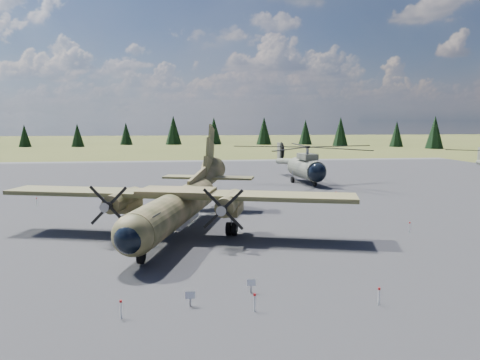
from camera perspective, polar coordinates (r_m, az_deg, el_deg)
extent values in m
plane|color=brown|center=(34.96, -5.05, -7.25)|extent=(500.00, 500.00, 0.00)
cube|color=slate|center=(44.71, -5.59, -4.05)|extent=(120.00, 120.00, 0.04)
cylinder|color=#3D4023|center=(35.67, -7.91, -3.49)|extent=(7.17, 16.74, 2.60)
sphere|color=#3D4023|center=(27.97, -12.86, -6.58)|extent=(3.15, 3.15, 2.54)
sphere|color=black|center=(27.52, -13.25, -6.92)|extent=(2.32, 2.32, 1.87)
cube|color=black|center=(29.17, -11.82, -4.59)|extent=(2.19, 1.94, 0.51)
cone|color=#3D4023|center=(45.98, -4.01, 0.20)|extent=(4.23, 6.83, 3.90)
cube|color=#ADAFB2|center=(36.75, -7.46, -4.86)|extent=(3.25, 5.83, 0.46)
cube|color=#313B1F|center=(35.93, -7.73, -1.68)|extent=(26.69, 10.56, 0.32)
cube|color=#3D4023|center=(35.90, -7.73, -1.36)|extent=(6.27, 4.76, 0.32)
cylinder|color=#3D4023|center=(37.15, -14.02, -2.34)|extent=(2.68, 5.02, 1.39)
cube|color=#3D4023|center=(37.93, -13.56, -3.05)|extent=(2.22, 3.41, 0.74)
cone|color=gray|center=(34.44, -15.96, -3.15)|extent=(0.91, 1.00, 0.70)
cylinder|color=black|center=(38.23, -13.49, -5.38)|extent=(1.07, 1.21, 1.02)
cylinder|color=#3D4023|center=(34.79, -1.24, -2.76)|extent=(2.68, 5.02, 1.39)
cube|color=#3D4023|center=(35.62, -1.03, -3.51)|extent=(2.22, 3.41, 0.74)
cone|color=gray|center=(31.88, -2.19, -3.69)|extent=(0.91, 1.00, 0.70)
cylinder|color=black|center=(35.95, -1.02, -5.98)|extent=(1.07, 1.21, 1.02)
cube|color=#3D4023|center=(42.51, -5.07, 0.36)|extent=(2.21, 6.79, 1.56)
cube|color=#313B1F|center=(46.42, -3.89, 0.32)|extent=(9.11, 4.45, 0.20)
cylinder|color=gray|center=(29.21, -11.99, -7.89)|extent=(0.16, 0.16, 0.83)
cylinder|color=black|center=(29.39, -11.96, -9.16)|extent=(0.55, 0.92, 0.87)
cylinder|color=slate|center=(65.71, 8.05, 1.33)|extent=(3.51, 8.19, 2.76)
sphere|color=black|center=(62.04, 9.36, 0.91)|extent=(2.77, 2.77, 2.54)
sphere|color=slate|center=(69.42, 6.88, 1.66)|extent=(2.77, 2.77, 2.54)
cube|color=slate|center=(65.14, 8.21, 2.84)|extent=(2.21, 3.70, 0.83)
cylinder|color=gray|center=(65.09, 8.23, 3.56)|extent=(0.43, 0.43, 1.11)
cylinder|color=slate|center=(73.29, 5.79, 2.27)|extent=(1.82, 9.48, 1.58)
cube|color=slate|center=(77.11, 4.81, 3.56)|extent=(0.39, 1.56, 2.65)
cylinder|color=black|center=(77.23, 5.09, 3.56)|extent=(0.34, 2.87, 2.87)
cylinder|color=black|center=(62.83, 9.10, -0.43)|extent=(0.38, 0.78, 0.75)
cylinder|color=black|center=(66.62, 6.42, 0.05)|extent=(0.41, 0.91, 0.88)
cylinder|color=gray|center=(66.55, 6.42, 0.54)|extent=(0.17, 0.17, 1.60)
cylinder|color=black|center=(67.66, 8.80, 0.12)|extent=(0.41, 0.91, 0.88)
cylinder|color=gray|center=(67.59, 8.81, 0.61)|extent=(0.17, 0.17, 1.60)
cube|color=slate|center=(88.13, 27.19, 2.84)|extent=(0.49, 1.31, 2.22)
cube|color=gray|center=(22.93, -6.09, -14.39)|extent=(0.08, 0.08, 0.58)
cube|color=silver|center=(22.79, -6.10, -13.79)|extent=(0.47, 0.21, 0.32)
cube|color=gray|center=(24.44, 1.34, -12.98)|extent=(0.09, 0.09, 0.56)
cube|color=silver|center=(24.30, 1.36, -12.42)|extent=(0.46, 0.22, 0.32)
cylinder|color=silver|center=(22.13, -14.30, -15.10)|extent=(0.07, 0.07, 0.80)
cylinder|color=#B01312|center=(21.98, -14.33, -14.13)|extent=(0.12, 0.12, 0.10)
cylinder|color=silver|center=(22.22, 1.79, -14.77)|extent=(0.07, 0.07, 0.80)
cylinder|color=#B01312|center=(22.07, 1.80, -13.81)|extent=(0.12, 0.12, 0.10)
cylinder|color=silver|center=(23.87, 16.58, -13.49)|extent=(0.07, 0.07, 0.80)
cylinder|color=#B01312|center=(23.73, 16.61, -12.59)|extent=(0.12, 0.12, 0.10)
cylinder|color=silver|center=(52.61, -23.54, -2.48)|extent=(0.07, 0.07, 0.80)
cylinder|color=#B01312|center=(52.55, -23.56, -2.05)|extent=(0.12, 0.12, 0.10)
cylinder|color=silver|center=(50.96, -14.86, -2.41)|extent=(0.07, 0.07, 0.80)
cylinder|color=#B01312|center=(50.90, -14.87, -1.97)|extent=(0.12, 0.12, 0.10)
cylinder|color=silver|center=(50.54, -5.82, -2.28)|extent=(0.07, 0.07, 0.80)
cylinder|color=#B01312|center=(50.47, -5.83, -1.84)|extent=(0.12, 0.12, 0.10)
cylinder|color=silver|center=(51.37, 3.14, -2.10)|extent=(0.07, 0.07, 0.80)
cylinder|color=#B01312|center=(51.31, 3.14, -1.66)|extent=(0.12, 0.12, 0.10)
cylinder|color=silver|center=(53.41, 11.61, -1.88)|extent=(0.07, 0.07, 0.80)
cylinder|color=#B01312|center=(53.35, 11.62, -1.46)|extent=(0.12, 0.12, 0.10)
cylinder|color=silver|center=(39.13, 19.97, -5.49)|extent=(0.07, 0.07, 0.80)
cylinder|color=#B01312|center=(39.05, 20.00, -4.92)|extent=(0.12, 0.12, 0.10)
cone|color=black|center=(160.92, 22.65, 5.41)|extent=(5.79, 5.79, 10.34)
cone|color=black|center=(167.87, 18.54, 5.36)|extent=(4.84, 4.84, 8.65)
cone|color=black|center=(169.48, 12.15, 5.84)|extent=(5.70, 5.70, 10.17)
cone|color=black|center=(177.35, 7.97, 5.83)|extent=(5.15, 5.15, 9.20)
cone|color=black|center=(174.36, 2.94, 6.03)|extent=(5.71, 5.71, 10.20)
cone|color=black|center=(176.28, -3.20, 6.02)|extent=(5.63, 5.63, 10.06)
cone|color=black|center=(175.80, -8.12, 6.05)|extent=(5.95, 5.95, 10.62)
cone|color=black|center=(177.56, -13.72, 5.53)|extent=(4.57, 4.57, 8.16)
cone|color=black|center=(167.65, -19.21, 5.20)|extent=(4.42, 4.42, 7.89)
cone|color=black|center=(173.60, -24.78, 4.94)|extent=(4.24, 4.24, 7.58)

